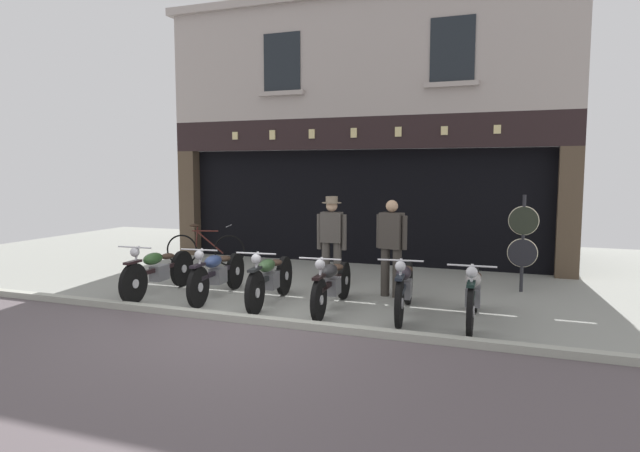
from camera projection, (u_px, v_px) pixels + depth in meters
name	position (u px, v px, depth m)	size (l,w,h in m)	color
ground	(211.00, 349.00, 6.67)	(21.21, 22.00, 0.18)	gray
shop_facade	(377.00, 188.00, 13.96)	(9.51, 4.42, 6.04)	black
motorcycle_far_left	(159.00, 270.00, 9.34)	(0.62, 2.06, 0.92)	black
motorcycle_left	(217.00, 273.00, 9.12)	(0.62, 2.06, 0.92)	black
motorcycle_center_left	(270.00, 278.00, 8.67)	(0.62, 2.01, 0.93)	black
motorcycle_center	(332.00, 283.00, 8.35)	(0.62, 2.05, 0.90)	black
motorcycle_center_right	(404.00, 286.00, 8.03)	(0.62, 2.06, 0.93)	black
motorcycle_right	(473.00, 293.00, 7.58)	(0.62, 2.00, 0.93)	black
salesman_left	(332.00, 237.00, 9.94)	(0.56, 0.35, 1.66)	#47423D
shopkeeper_center	(391.00, 243.00, 9.16)	(0.55, 0.30, 1.64)	#38332D
tyre_sign_pole	(523.00, 238.00, 9.51)	(0.51, 0.06, 1.71)	#232328
advert_board_near	(267.00, 179.00, 13.22)	(0.76, 0.03, 0.89)	silver
advert_board_far	(234.00, 183.00, 13.55)	(0.79, 0.03, 0.89)	silver
leaning_bicycle	(205.00, 249.00, 12.26)	(1.73, 0.67, 0.94)	black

